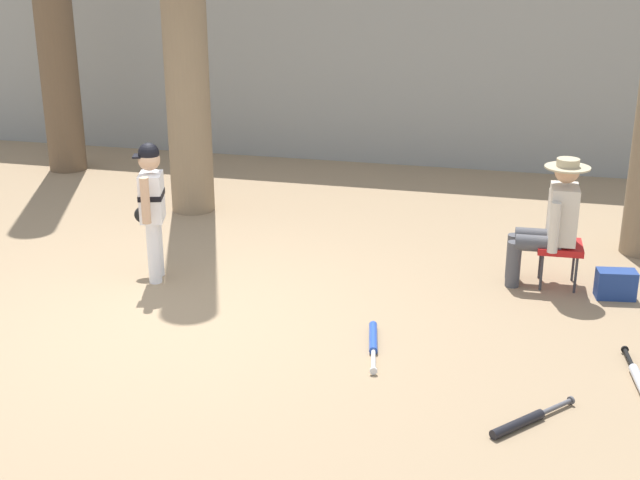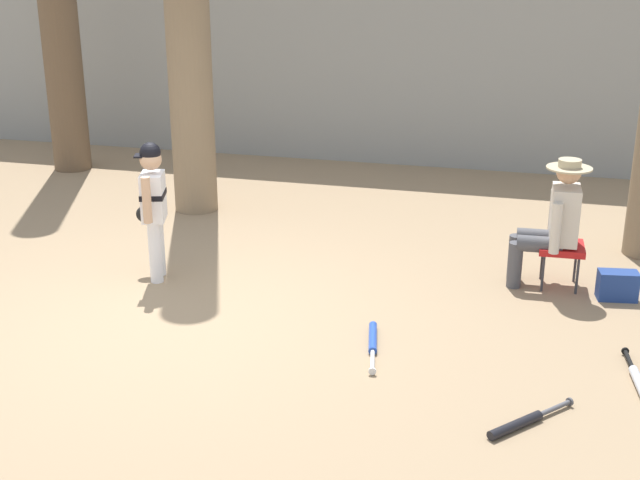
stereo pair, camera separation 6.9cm
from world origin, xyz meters
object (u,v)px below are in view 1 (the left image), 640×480
(handbag_beside_stool, at_px, (616,284))
(bat_blue_youth, at_px, (373,341))
(seated_spectator, at_px, (551,219))
(folding_stool, at_px, (560,248))
(bat_aluminum_silver, at_px, (638,378))
(young_ballplayer, at_px, (151,203))
(bat_black_composite, at_px, (524,421))

(handbag_beside_stool, relative_size, bat_blue_youth, 0.42)
(seated_spectator, xyz_separation_m, handbag_beside_stool, (0.60, -0.17, -0.51))
(folding_stool, height_order, bat_aluminum_silver, folding_stool)
(handbag_beside_stool, bearing_deg, young_ballplayer, -172.31)
(young_ballplayer, relative_size, bat_blue_youth, 1.63)
(folding_stool, xyz_separation_m, bat_aluminum_silver, (0.56, -1.74, -0.33))
(young_ballplayer, bearing_deg, bat_black_composite, -27.76)
(bat_aluminum_silver, xyz_separation_m, bat_black_composite, (-0.78, -0.80, 0.00))
(handbag_beside_stool, distance_m, bat_aluminum_silver, 1.57)
(folding_stool, relative_size, bat_black_composite, 0.67)
(bat_black_composite, bearing_deg, seated_spectator, 87.04)
(folding_stool, bearing_deg, bat_black_composite, -95.16)
(young_ballplayer, height_order, bat_aluminum_silver, young_ballplayer)
(seated_spectator, xyz_separation_m, bat_black_composite, (-0.13, -2.54, -0.61))
(bat_black_composite, xyz_separation_m, bat_blue_youth, (-1.18, 0.92, 0.00))
(young_ballplayer, height_order, bat_blue_youth, young_ballplayer)
(young_ballplayer, distance_m, bat_black_composite, 3.94)
(handbag_beside_stool, height_order, bat_black_composite, handbag_beside_stool)
(seated_spectator, height_order, bat_aluminum_silver, seated_spectator)
(young_ballplayer, relative_size, handbag_beside_stool, 3.84)
(young_ballplayer, bearing_deg, folding_stool, 11.37)
(young_ballplayer, xyz_separation_m, handbag_beside_stool, (4.16, 0.56, -0.61))
(young_ballplayer, xyz_separation_m, bat_aluminum_silver, (4.21, -1.00, -0.71))
(seated_spectator, height_order, bat_blue_youth, seated_spectator)
(folding_stool, distance_m, handbag_beside_stool, 0.58)
(bat_black_composite, distance_m, bat_blue_youth, 1.50)
(bat_aluminum_silver, relative_size, bat_black_composite, 1.20)
(bat_blue_youth, bearing_deg, handbag_beside_stool, 37.03)
(bat_aluminum_silver, distance_m, bat_blue_youth, 1.97)
(handbag_beside_stool, bearing_deg, seated_spectator, 164.20)
(folding_stool, distance_m, bat_black_composite, 2.57)
(bat_aluminum_silver, bearing_deg, bat_black_composite, -134.45)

